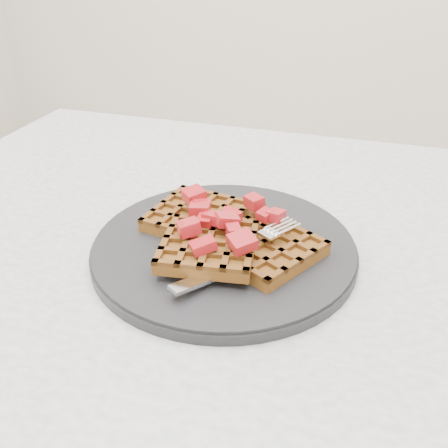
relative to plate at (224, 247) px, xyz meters
name	(u,v)px	position (x,y,z in m)	size (l,w,h in m)	color
table	(302,327)	(0.10, 0.03, -0.12)	(1.20, 0.80, 0.75)	silver
plate	(224,247)	(0.00, 0.00, 0.00)	(0.31, 0.31, 0.02)	black
waffles	(223,235)	(0.00, 0.00, 0.02)	(0.23, 0.19, 0.03)	brown
strawberry_pile	(224,213)	(0.00, 0.00, 0.05)	(0.15, 0.15, 0.02)	maroon
fork	(247,259)	(0.04, -0.04, 0.02)	(0.02, 0.18, 0.02)	silver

